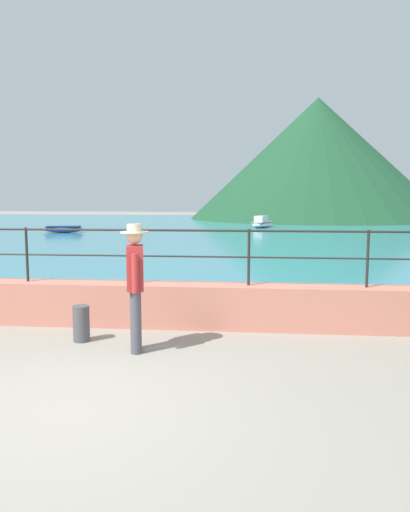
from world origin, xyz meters
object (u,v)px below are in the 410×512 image
Objects in this scene: boat_0 at (263,223)px; boat_2 at (63,229)px; person_walking at (135,281)px; bollard at (81,323)px.

boat_2 is (-11.24, -5.59, -0.07)m from boat_0.
bollard is (-0.91, 0.39, -0.71)m from person_walking.
person_walking is at bearing -65.92° from boat_2.
boat_2 is at bearing -153.56° from boat_0.
person_walking is 1.22m from bollard.
bollard reaches higher than boat_2.
person_walking is 3.31× the size of bollard.
person_walking reaches higher than boat_0.
bollard is 25.78m from boat_0.
bollard is at bearing -96.78° from boat_0.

